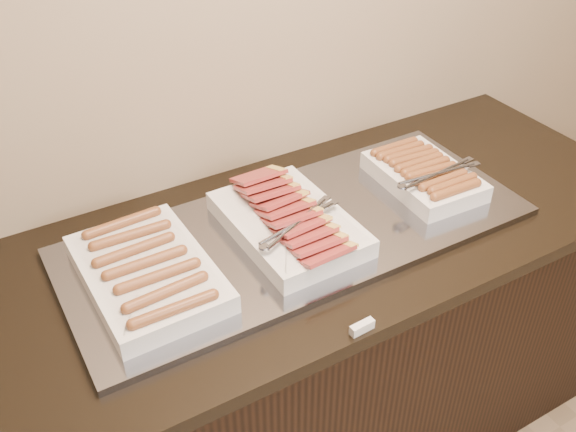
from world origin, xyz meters
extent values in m
cube|color=#9E896B|center=(0.00, 2.50, 1.40)|extent=(6.00, 0.05, 2.80)
cube|color=black|center=(0.00, 2.13, 0.43)|extent=(2.00, 0.70, 0.86)
cube|color=black|center=(0.00, 2.13, 0.88)|extent=(2.06, 0.76, 0.04)
cube|color=gray|center=(0.02, 2.13, 0.91)|extent=(1.20, 0.50, 0.02)
cube|color=silver|center=(-0.39, 2.13, 0.95)|extent=(0.28, 0.41, 0.05)
cylinder|color=brown|center=(-0.39, 1.96, 0.98)|extent=(0.18, 0.03, 0.03)
cylinder|color=brown|center=(-0.39, 2.02, 0.98)|extent=(0.18, 0.04, 0.03)
cylinder|color=brown|center=(-0.38, 2.07, 0.98)|extent=(0.18, 0.03, 0.03)
cylinder|color=brown|center=(-0.39, 2.13, 0.98)|extent=(0.18, 0.03, 0.03)
cylinder|color=brown|center=(-0.40, 2.19, 0.98)|extent=(0.18, 0.03, 0.03)
cylinder|color=brown|center=(-0.38, 2.24, 0.98)|extent=(0.18, 0.03, 0.03)
cylinder|color=brown|center=(-0.39, 2.30, 0.98)|extent=(0.18, 0.04, 0.03)
cube|color=silver|center=(-0.02, 2.13, 0.95)|extent=(0.27, 0.40, 0.05)
cube|color=#AD383D|center=(-0.02, 1.97, 0.97)|extent=(0.14, 0.10, 0.04)
cube|color=#AD383D|center=(-0.02, 2.00, 0.97)|extent=(0.13, 0.09, 0.04)
cube|color=#AD383D|center=(-0.02, 2.04, 0.98)|extent=(0.14, 0.09, 0.04)
cube|color=#AD383D|center=(-0.02, 2.08, 0.98)|extent=(0.14, 0.10, 0.04)
cube|color=#AD383D|center=(-0.02, 2.11, 0.98)|extent=(0.13, 0.09, 0.04)
cube|color=#AD383D|center=(-0.01, 2.15, 0.99)|extent=(0.14, 0.09, 0.04)
cube|color=#AD383D|center=(-0.01, 2.18, 0.99)|extent=(0.14, 0.10, 0.04)
cube|color=#AD383D|center=(-0.01, 2.22, 0.99)|extent=(0.14, 0.09, 0.04)
cube|color=#AD383D|center=(-0.02, 2.26, 0.99)|extent=(0.14, 0.09, 0.04)
cube|color=#AD383D|center=(-0.01, 2.29, 1.00)|extent=(0.14, 0.09, 0.04)
cube|color=silver|center=(0.42, 2.13, 0.95)|extent=(0.23, 0.33, 0.05)
cylinder|color=brown|center=(0.42, 2.00, 0.98)|extent=(0.14, 0.03, 0.03)
cylinder|color=brown|center=(0.43, 2.03, 0.98)|extent=(0.14, 0.03, 0.03)
cylinder|color=brown|center=(0.42, 2.05, 0.98)|extent=(0.14, 0.03, 0.03)
cylinder|color=brown|center=(0.42, 2.08, 0.98)|extent=(0.14, 0.04, 0.03)
cylinder|color=brown|center=(0.42, 2.10, 0.98)|extent=(0.14, 0.04, 0.03)
cylinder|color=brown|center=(0.42, 2.13, 0.98)|extent=(0.14, 0.03, 0.03)
cylinder|color=brown|center=(0.42, 2.16, 0.98)|extent=(0.14, 0.03, 0.03)
cylinder|color=brown|center=(0.43, 2.18, 0.98)|extent=(0.14, 0.04, 0.03)
cylinder|color=brown|center=(0.43, 2.21, 0.98)|extent=(0.14, 0.04, 0.03)
cylinder|color=brown|center=(0.42, 2.23, 0.98)|extent=(0.14, 0.03, 0.03)
cylinder|color=brown|center=(0.42, 2.26, 0.98)|extent=(0.14, 0.03, 0.03)
cube|color=silver|center=(-0.04, 1.77, 0.91)|extent=(0.06, 0.02, 0.02)
camera|label=1|loc=(-0.67, 1.01, 1.92)|focal=40.00mm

